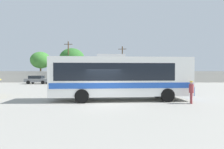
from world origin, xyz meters
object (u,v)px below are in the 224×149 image
Objects in this scene: roadside_tree_left at (41,60)px; attendant_by_bus_door at (192,91)px; utility_pole_near at (123,63)px; roadside_tree_midleft at (73,59)px; utility_pole_far at (69,61)px; parked_car_leftmost_grey at (38,79)px; coach_bus_white_blue at (120,76)px; parked_car_second_black at (67,79)px.

attendant_by_bus_door is at bearing -50.79° from roadside_tree_left.
utility_pole_near is 1.01× the size of roadside_tree_midleft.
parked_car_leftmost_grey is at bearing -121.46° from utility_pole_far.
attendant_by_bus_door is 27.87m from parked_car_leftmost_grey.
roadside_tree_midleft is (4.30, 9.42, 4.43)m from parked_car_leftmost_grey.
roadside_tree_midleft is at bearing 109.89° from coach_bus_white_blue.
parked_car_leftmost_grey is 0.97× the size of parked_car_second_black.
coach_bus_white_blue is at bearing -67.73° from utility_pole_far.
utility_pole_far is at bearing 58.54° from parked_car_leftmost_grey.
utility_pole_far reaches higher than attendant_by_bus_door.
parked_car_second_black is 10.48m from roadside_tree_midleft.
parked_car_second_black is (-9.00, 18.33, -1.16)m from coach_bus_white_blue.
utility_pole_far is (-1.25, 6.71, 3.81)m from parked_car_second_black.
utility_pole_far is 1.15× the size of roadside_tree_midleft.
coach_bus_white_blue is at bearing -63.84° from parked_car_second_black.
attendant_by_bus_door is at bearing -16.82° from coach_bus_white_blue.
coach_bus_white_blue is 27.19m from utility_pole_far.
coach_bus_white_blue is 1.26× the size of utility_pole_far.
roadside_tree_midleft reaches higher than roadside_tree_left.
utility_pole_far reaches higher than roadside_tree_midleft.
attendant_by_bus_door is at bearing -59.91° from utility_pole_far.
roadside_tree_left is at bearing 123.36° from coach_bus_white_blue.
parked_car_second_black is 13.18m from utility_pole_near.
utility_pole_near is 11.98m from utility_pole_far.
utility_pole_near is at bearing 97.33° from attendant_by_bus_door.
utility_pole_far reaches higher than utility_pole_near.
parked_car_second_black is 0.57× the size of utility_pole_near.
utility_pole_near reaches higher than roadside_tree_left.
roadside_tree_midleft is (0.21, 2.73, 0.61)m from utility_pole_far.
parked_car_second_black is 0.50× the size of utility_pole_far.
attendant_by_bus_door is 0.21× the size of utility_pole_near.
roadside_tree_midleft is (-1.04, 9.44, 4.43)m from parked_car_second_black.
utility_pole_far is at bearing -178.89° from utility_pole_near.
parked_car_second_black is 7.82m from utility_pole_far.
utility_pole_near is at bearing 32.94° from parked_car_second_black.
coach_bus_white_blue is at bearing -56.64° from roadside_tree_left.
coach_bus_white_blue is 1.71× the size of roadside_tree_left.
parked_car_second_black is 0.58× the size of roadside_tree_midleft.
utility_pole_far is (4.09, 6.68, 3.82)m from parked_car_leftmost_grey.
utility_pole_near is 1.19× the size of roadside_tree_left.
utility_pole_far is (-15.41, 26.60, 3.68)m from attendant_by_bus_door.
parked_car_leftmost_grey is 0.49× the size of utility_pole_far.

